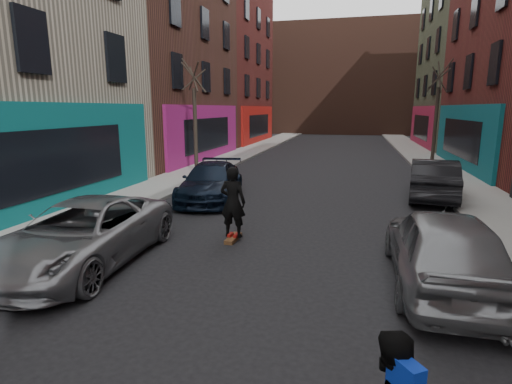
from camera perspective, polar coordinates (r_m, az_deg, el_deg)
The scene contains 12 objects.
sidewalk_left at distance 32.33m, azimuth -0.50°, elevation 6.11°, with size 2.50×84.00×0.13m, color gray.
sidewalk_right at distance 31.67m, azimuth 22.09°, elevation 5.12°, with size 2.50×84.00×0.13m, color gray.
buildings_left at distance 23.44m, azimuth -29.49°, elevation 22.59°, with size 12.00×56.00×16.50m, color #5C201A.
building_far at distance 57.31m, azimuth 12.51°, elevation 15.30°, with size 40.00×10.00×14.00m, color #47281E.
tree_left_far at distance 20.73m, azimuth -8.75°, elevation 11.92°, with size 2.00×2.00×6.50m, color black, non-canonical shape.
tree_right_far at distance 25.58m, azimuth 24.46°, elevation 11.32°, with size 2.00×2.00×6.80m, color black, non-canonical shape.
parked_left_far at distance 9.34m, azimuth -23.49°, elevation -5.48°, with size 2.28×4.95×1.37m, color gray.
parked_left_end at distance 14.75m, azimuth -6.44°, elevation 1.46°, with size 1.87×4.61×1.34m, color black.
parked_right_far at distance 8.28m, azimuth 25.15°, elevation -7.20°, with size 1.82×4.52×1.54m, color gray.
parked_right_end at distance 16.17m, azimuth 24.00°, elevation 1.69°, with size 1.57×4.51×1.49m, color black.
skateboard at distance 10.31m, azimuth -3.26°, elevation -6.61°, with size 0.22×0.80×0.10m, color brown.
skateboarder at distance 10.05m, azimuth -3.33°, elevation -1.45°, with size 0.66×0.43×1.81m, color black.
Camera 1 is at (1.67, -1.17, 3.32)m, focal length 28.00 mm.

